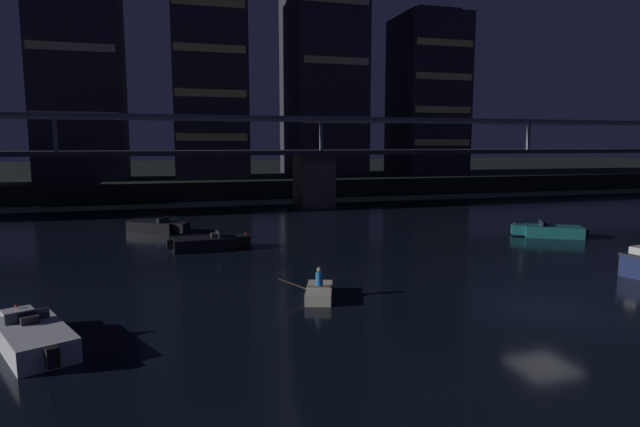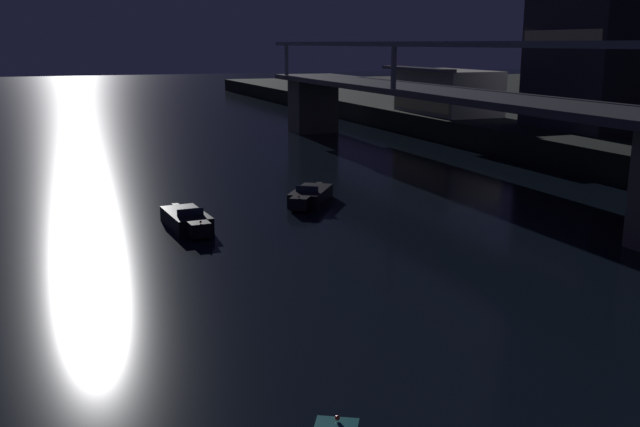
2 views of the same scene
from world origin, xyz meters
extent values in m
plane|color=black|center=(0.00, 0.00, 0.00)|extent=(400.00, 400.00, 0.00)
cube|color=black|center=(0.00, 84.61, 1.10)|extent=(240.00, 80.00, 2.20)
cube|color=#605B51|center=(0.00, 36.61, 2.77)|extent=(3.60, 4.40, 5.55)
cube|color=#33333D|center=(0.00, 36.61, 5.78)|extent=(103.46, 6.40, 0.45)
cube|color=slate|center=(0.00, 33.71, 9.20)|extent=(103.46, 0.36, 0.36)
cube|color=slate|center=(0.00, 39.51, 9.20)|extent=(103.46, 0.36, 0.36)
cube|color=slate|center=(-24.37, 33.71, 7.60)|extent=(0.30, 0.30, 3.20)
cube|color=slate|center=(0.00, 33.71, 7.60)|extent=(0.30, 0.30, 3.20)
cube|color=slate|center=(24.37, 33.71, 7.60)|extent=(0.30, 0.30, 3.20)
cube|color=#282833|center=(-24.98, 53.68, 21.33)|extent=(10.10, 9.50, 38.26)
cube|color=beige|center=(-24.98, 48.89, 9.85)|extent=(9.29, 0.10, 0.90)
cube|color=beige|center=(-24.98, 48.89, 17.50)|extent=(9.29, 0.10, 0.90)
cube|color=#282833|center=(-9.61, 54.05, 15.29)|extent=(9.07, 12.14, 26.18)
cube|color=#F2D172|center=(-9.61, 47.93, 7.44)|extent=(8.34, 0.10, 0.90)
cube|color=#F2D172|center=(-9.61, 47.93, 12.67)|extent=(8.34, 0.10, 0.90)
cube|color=#F2D172|center=(-9.61, 47.93, 17.91)|extent=(8.34, 0.10, 0.90)
cube|color=#F2D172|center=(-9.61, 47.93, 23.14)|extent=(8.34, 0.10, 0.90)
cube|color=#282833|center=(6.41, 55.80, 21.04)|extent=(9.47, 13.84, 37.68)
cube|color=beige|center=(6.41, 48.83, 9.74)|extent=(8.71, 0.10, 0.90)
cube|color=beige|center=(6.41, 48.83, 17.27)|extent=(8.71, 0.10, 0.90)
cube|color=#282833|center=(22.78, 55.54, 13.71)|extent=(9.43, 10.06, 23.01)
cube|color=#F2D172|center=(22.78, 50.46, 6.80)|extent=(8.67, 0.10, 0.90)
cube|color=#F2D172|center=(22.78, 50.46, 11.40)|extent=(8.67, 0.10, 0.90)
cube|color=#F2D172|center=(22.78, 50.46, 16.01)|extent=(8.67, 0.10, 0.90)
cube|color=#F2D172|center=(22.78, 50.46, 20.61)|extent=(8.67, 0.10, 0.90)
cube|color=#282833|center=(22.78, 55.54, 25.51)|extent=(6.60, 7.04, 0.60)
cube|color=silver|center=(-19.13, 0.85, 0.40)|extent=(3.28, 4.30, 0.80)
cube|color=silver|center=(-20.14, 3.04, 0.45)|extent=(1.28, 1.23, 0.70)
cube|color=#283342|center=(-19.49, 1.62, 0.98)|extent=(1.27, 0.66, 0.36)
cube|color=#262628|center=(-19.38, 1.40, 0.92)|extent=(0.68, 0.60, 0.24)
cube|color=black|center=(-18.22, -1.10, 0.50)|extent=(0.48, 0.48, 0.60)
sphere|color=red|center=(-20.25, 3.26, 0.88)|extent=(0.12, 0.12, 0.12)
cube|color=black|center=(-12.74, 16.06, 0.40)|extent=(4.03, 2.08, 0.80)
cube|color=black|center=(-10.34, 16.24, 0.45)|extent=(0.97, 1.05, 0.70)
cube|color=#283342|center=(-11.89, 16.12, 0.98)|extent=(0.20, 1.35, 0.36)
cube|color=#262628|center=(-12.14, 16.11, 0.92)|extent=(0.44, 0.59, 0.24)
cube|color=black|center=(-14.88, 15.91, 0.50)|extent=(0.39, 0.39, 0.60)
sphere|color=red|center=(-10.09, 16.26, 0.88)|extent=(0.12, 0.12, 0.12)
cube|color=#196066|center=(11.85, 13.95, 0.40)|extent=(4.29, 3.49, 0.80)
cube|color=#196066|center=(9.76, 15.14, 0.45)|extent=(1.27, 1.30, 0.70)
cube|color=#283342|center=(11.11, 14.37, 0.98)|extent=(0.75, 1.22, 0.36)
cube|color=#262628|center=(11.33, 14.25, 0.92)|extent=(0.62, 0.68, 0.24)
cube|color=black|center=(13.73, 12.89, 0.50)|extent=(0.49, 0.49, 0.60)
sphere|color=red|center=(9.54, 15.26, 0.88)|extent=(0.12, 0.12, 0.12)
cube|color=black|center=(-16.03, 24.14, 0.40)|extent=(4.23, 3.72, 0.80)
cube|color=black|center=(-14.06, 22.76, 0.45)|extent=(1.31, 1.33, 0.70)
cube|color=#283342|center=(-15.33, 23.65, 0.98)|extent=(0.86, 1.16, 0.36)
cube|color=#262628|center=(-15.53, 23.80, 0.92)|extent=(0.65, 0.69, 0.24)
cube|color=black|center=(-17.79, 25.39, 0.50)|extent=(0.50, 0.50, 0.60)
sphere|color=red|center=(-13.85, 22.62, 0.88)|extent=(0.12, 0.12, 0.12)
cube|color=beige|center=(-8.56, 4.04, 0.24)|extent=(1.87, 2.81, 0.48)
cube|color=#7F6647|center=(-8.56, 4.04, 0.51)|extent=(1.00, 0.50, 0.06)
cylinder|color=#1E66B2|center=(-8.53, 4.13, 0.84)|extent=(0.32, 0.32, 0.60)
sphere|color=tan|center=(-8.53, 4.13, 1.25)|extent=(0.22, 0.22, 0.22)
cylinder|color=olive|center=(-9.56, 4.37, 0.58)|extent=(1.46, 0.53, 0.59)
camera|label=1|loc=(-14.62, -17.51, 6.79)|focal=29.48mm
camera|label=2|loc=(23.44, 9.44, 9.28)|focal=40.53mm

